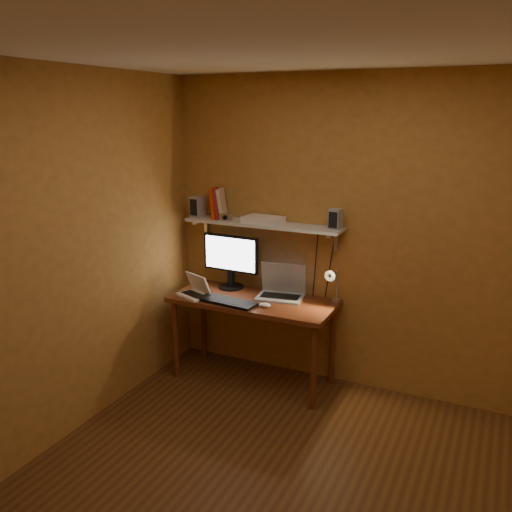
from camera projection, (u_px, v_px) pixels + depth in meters
The scene contains 14 objects.
room at pixel (290, 297), 2.99m from camera, with size 3.44×3.24×2.64m.
desk at pixel (253, 308), 4.62m from camera, with size 1.40×0.60×0.75m.
wall_shelf at pixel (263, 224), 4.61m from camera, with size 1.40×0.25×0.21m.
monitor at pixel (231, 259), 4.82m from camera, with size 0.54×0.23×0.48m.
laptop at pixel (282, 288), 4.63m from camera, with size 0.42×0.33×0.29m.
netbook at pixel (196, 290), 4.66m from camera, with size 0.32×0.28×0.19m.
keyboard at pixel (227, 302), 4.49m from camera, with size 0.50×0.17×0.03m, color black.
mouse at pixel (265, 305), 4.40m from camera, with size 0.10×0.06×0.03m, color white.
desk_lamp at pixel (333, 281), 4.38m from camera, with size 0.09×0.23×0.38m.
speaker_left at pixel (198, 207), 4.84m from camera, with size 0.10×0.10×0.18m, color gray.
speaker_right at pixel (336, 219), 4.32m from camera, with size 0.09×0.09×0.17m, color gray.
books at pixel (218, 203), 4.76m from camera, with size 0.18×0.19×0.27m.
shelf_camera at pixel (226, 217), 4.67m from camera, with size 0.11×0.06×0.07m.
router at pixel (263, 220), 4.59m from camera, with size 0.32×0.22×0.05m, color white.
Camera 1 is at (1.04, -2.64, 2.28)m, focal length 38.00 mm.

